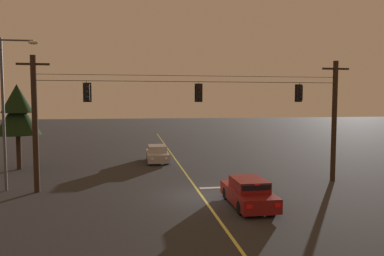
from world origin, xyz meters
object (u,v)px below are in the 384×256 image
object	(u,v)px
traffic_light_centre	(300,93)
tree_verge_near	(17,112)
traffic_light_leftmost	(87,92)
car_waiting_near_lane	(248,193)
car_oncoming_lead	(157,154)
traffic_light_left_inner	(199,93)
street_lamp_corner	(8,101)

from	to	relation	value
traffic_light_centre	tree_verge_near	distance (m)	20.53
traffic_light_leftmost	tree_verge_near	xyz separation A→B (m)	(-6.05, 7.51, -1.35)
car_waiting_near_lane	traffic_light_centre	bearing A→B (deg)	43.35
car_waiting_near_lane	tree_verge_near	distance (m)	19.04
traffic_light_leftmost	tree_verge_near	size ratio (longest dim) A/B	0.19
traffic_light_centre	traffic_light_leftmost	bearing A→B (deg)	180.00
traffic_light_leftmost	car_waiting_near_lane	size ratio (longest dim) A/B	0.28
traffic_light_leftmost	car_oncoming_lead	world-z (taller)	traffic_light_leftmost
tree_verge_near	traffic_light_centre	bearing A→B (deg)	-21.51
traffic_light_centre	tree_verge_near	bearing A→B (deg)	158.49
car_oncoming_lead	tree_verge_near	size ratio (longest dim) A/B	0.68
traffic_light_leftmost	traffic_light_centre	distance (m)	13.02
tree_verge_near	traffic_light_left_inner	bearing A→B (deg)	-30.81
traffic_light_leftmost	car_oncoming_lead	distance (m)	11.68
traffic_light_left_inner	street_lamp_corner	size ratio (longest dim) A/B	0.14
car_waiting_near_lane	car_oncoming_lead	world-z (taller)	same
car_oncoming_lead	street_lamp_corner	world-z (taller)	street_lamp_corner
car_waiting_near_lane	street_lamp_corner	world-z (taller)	street_lamp_corner
traffic_light_left_inner	car_waiting_near_lane	bearing A→B (deg)	-69.58
traffic_light_centre	car_waiting_near_lane	world-z (taller)	traffic_light_centre
traffic_light_leftmost	traffic_light_left_inner	size ratio (longest dim) A/B	1.00
traffic_light_leftmost	tree_verge_near	world-z (taller)	tree_verge_near
car_waiting_near_lane	car_oncoming_lead	distance (m)	14.43
traffic_light_leftmost	car_waiting_near_lane	world-z (taller)	traffic_light_leftmost
car_oncoming_lead	tree_verge_near	xyz separation A→B (m)	(-10.66, -1.94, 3.73)
car_waiting_near_lane	traffic_light_leftmost	bearing A→B (deg)	151.25
traffic_light_leftmost	car_oncoming_lead	size ratio (longest dim) A/B	0.28
traffic_light_leftmost	traffic_light_centre	bearing A→B (deg)	0.00
car_waiting_near_lane	tree_verge_near	xyz separation A→B (m)	(-14.28, 12.03, 3.73)
street_lamp_corner	tree_verge_near	size ratio (longest dim) A/B	1.35
traffic_light_left_inner	traffic_light_centre	distance (m)	6.47
car_waiting_near_lane	tree_verge_near	world-z (taller)	tree_verge_near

